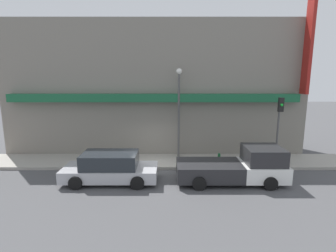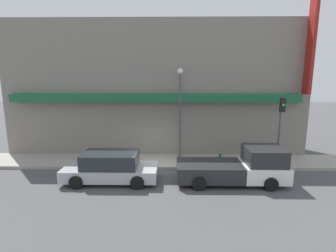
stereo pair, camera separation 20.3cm
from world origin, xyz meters
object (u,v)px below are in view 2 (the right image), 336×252
fire_hydrant (220,158)px  traffic_light (281,119)px  pickup_truck (238,167)px  street_lamp (180,103)px  parked_car (111,167)px

fire_hydrant → traffic_light: size_ratio=0.16×
pickup_truck → fire_hydrant: 2.44m
pickup_truck → street_lamp: (-2.87, 3.62, 2.88)m
parked_car → traffic_light: bearing=13.2°
pickup_truck → fire_hydrant: bearing=103.4°
street_lamp → traffic_light: street_lamp is taller
parked_car → fire_hydrant: (5.97, 2.37, -0.25)m
parked_car → street_lamp: size_ratio=0.85×
pickup_truck → traffic_light: bearing=40.0°
fire_hydrant → street_lamp: size_ratio=0.11×
pickup_truck → parked_car: (-6.46, -0.00, -0.05)m
parked_car → traffic_light: 9.83m
pickup_truck → traffic_light: traffic_light is taller
street_lamp → traffic_light: (5.73, -1.37, -0.80)m
parked_car → fire_hydrant: size_ratio=7.76×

